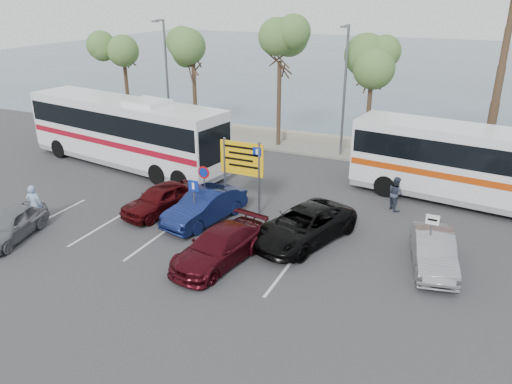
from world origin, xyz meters
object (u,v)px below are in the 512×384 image
at_px(coach_bus_left, 125,134).
at_px(pedestrian_far, 396,193).
at_px(street_lamp_right, 345,85).
at_px(direction_sign, 242,164).
at_px(car_maroon, 219,247).
at_px(pedestrian_near, 34,205).
at_px(car_blue, 205,206).
at_px(car_silver_b, 434,251).
at_px(coach_bus_right, 489,170).
at_px(car_red, 161,199).
at_px(street_lamp_left, 166,72).
at_px(car_silver_a, 10,225).
at_px(suv_black, 303,225).

relative_size(coach_bus_left, pedestrian_far, 8.29).
distance_m(street_lamp_right, direction_sign, 10.73).
xyz_separation_m(direction_sign, car_maroon, (1.31, -4.76, -1.75)).
bearing_deg(pedestrian_far, pedestrian_near, 80.46).
bearing_deg(car_blue, car_silver_b, 12.21).
distance_m(direction_sign, car_blue, 2.63).
bearing_deg(coach_bus_right, car_red, -153.01).
distance_m(car_blue, pedestrian_near, 7.70).
bearing_deg(car_red, pedestrian_near, -126.75).
height_order(car_maroon, pedestrian_near, pedestrian_near).
height_order(car_silver_b, pedestrian_near, pedestrian_near).
bearing_deg(coach_bus_right, street_lamp_left, 167.41).
bearing_deg(street_lamp_left, car_red, -58.00).
bearing_deg(car_red, car_blue, 15.07).
height_order(direction_sign, car_red, direction_sign).
bearing_deg(pedestrian_far, street_lamp_right, -5.93).
bearing_deg(car_silver_a, car_blue, 23.04).
distance_m(street_lamp_right, car_blue, 13.00).
bearing_deg(car_silver_b, car_red, 167.83).
relative_size(coach_bus_left, coach_bus_right, 1.05).
bearing_deg(street_lamp_left, car_silver_a, -79.45).
bearing_deg(direction_sign, coach_bus_right, 27.34).
relative_size(coach_bus_right, car_maroon, 2.86).
xyz_separation_m(suv_black, pedestrian_far, (2.98, 5.00, 0.12)).
height_order(street_lamp_right, car_silver_a, street_lamp_right).
relative_size(car_red, suv_black, 0.79).
height_order(street_lamp_right, car_silver_b, street_lamp_right).
height_order(street_lamp_right, car_maroon, street_lamp_right).
relative_size(coach_bus_left, car_silver_b, 3.36).
relative_size(suv_black, pedestrian_far, 3.10).
height_order(suv_black, car_silver_b, suv_black).
distance_m(street_lamp_left, car_red, 14.70).
relative_size(direction_sign, car_red, 0.87).
bearing_deg(car_silver_b, pedestrian_near, 179.51).
distance_m(car_maroon, pedestrian_near, 9.27).
bearing_deg(suv_black, street_lamp_left, 159.29).
distance_m(street_lamp_left, pedestrian_near, 16.23).
distance_m(car_silver_a, pedestrian_near, 1.53).
relative_size(direction_sign, car_silver_a, 0.92).
height_order(direction_sign, car_silver_a, direction_sign).
bearing_deg(car_silver_b, pedestrian_far, 102.62).
distance_m(car_blue, car_silver_b, 10.09).
distance_m(coach_bus_right, pedestrian_near, 21.45).
height_order(street_lamp_left, suv_black, street_lamp_left).
height_order(coach_bus_left, pedestrian_far, coach_bus_left).
relative_size(coach_bus_left, car_blue, 3.12).
bearing_deg(car_blue, street_lamp_right, 87.79).
bearing_deg(street_lamp_right, suv_black, -81.91).
relative_size(direction_sign, car_silver_b, 0.87).
bearing_deg(suv_black, car_silver_b, 18.55).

